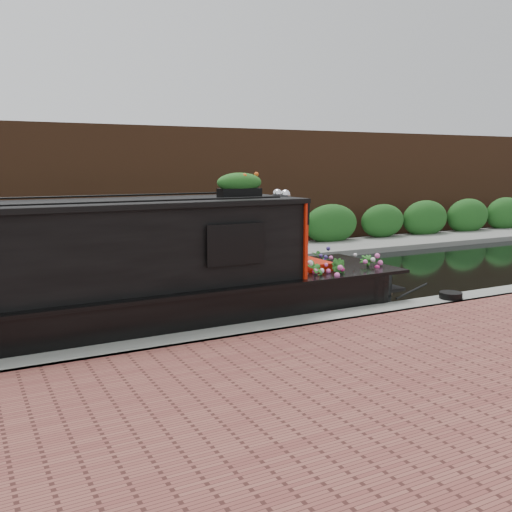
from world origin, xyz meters
name	(u,v)px	position (x,y,z in m)	size (l,w,h in m)	color
ground	(210,296)	(0.00, 0.00, 0.00)	(80.00, 80.00, 0.00)	black
near_bank_coping	(290,337)	(0.00, -3.30, 0.00)	(40.00, 0.60, 0.50)	slate
near_bank_pavers	(468,428)	(0.00, -7.00, 0.00)	(40.00, 7.00, 0.50)	brown
far_bank_path	(151,265)	(0.00, 4.20, 0.00)	(40.00, 2.40, 0.34)	slate
far_hedge	(142,261)	(0.00, 5.10, 0.00)	(40.00, 1.10, 2.80)	#1F531C
far_brick_wall	(123,251)	(0.00, 7.20, 0.00)	(40.00, 1.00, 8.00)	#522E1B
narrowboat	(43,293)	(-3.61, -1.96, 0.85)	(12.25, 2.28, 2.88)	black
rope_fender	(380,292)	(3.00, -1.96, 0.17)	(0.35, 0.35, 0.36)	#886547
coiled_mooring_rope	(451,295)	(3.59, -3.32, 0.31)	(0.43, 0.43, 0.12)	black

